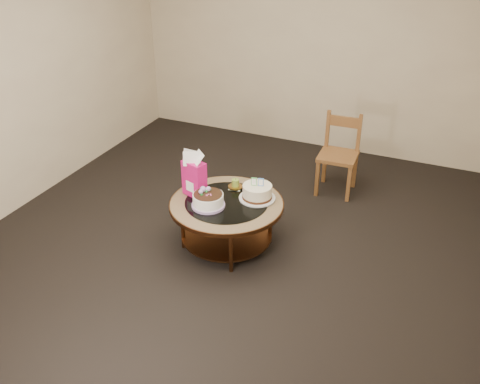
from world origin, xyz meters
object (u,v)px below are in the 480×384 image
at_px(coffee_table, 227,209).
at_px(dining_chair, 339,154).
at_px(decorated_cake, 208,201).
at_px(gift_bag, 194,174).
at_px(cream_cake, 257,192).

distance_m(coffee_table, dining_chair, 1.57).
relative_size(decorated_cake, gift_bag, 0.69).
relative_size(decorated_cake, cream_cake, 0.89).
xyz_separation_m(decorated_cake, cream_cake, (0.34, 0.29, 0.01)).
xyz_separation_m(decorated_cake, gift_bag, (-0.20, 0.14, 0.15)).
bearing_deg(cream_cake, decorated_cake, -152.93).
relative_size(coffee_table, cream_cake, 3.12).
height_order(coffee_table, gift_bag, gift_bag).
xyz_separation_m(decorated_cake, dining_chair, (0.76, 1.56, -0.08)).
bearing_deg(coffee_table, gift_bag, 179.56).
distance_m(decorated_cake, gift_bag, 0.29).
distance_m(cream_cake, gift_bag, 0.58).
bearing_deg(decorated_cake, cream_cake, 40.80).
bearing_deg(gift_bag, decorated_cake, -15.13).
height_order(decorated_cake, gift_bag, gift_bag).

